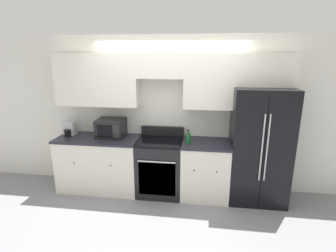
# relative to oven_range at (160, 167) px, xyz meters

# --- Properties ---
(ground_plane) EXTENTS (12.00, 12.00, 0.00)m
(ground_plane) POSITION_rel_oven_range_xyz_m (0.13, -0.31, -0.47)
(ground_plane) COLOR gray
(wall_back) EXTENTS (8.00, 0.39, 2.60)m
(wall_back) POSITION_rel_oven_range_xyz_m (0.14, 0.27, 1.09)
(wall_back) COLOR silver
(wall_back) RESTS_ON ground_plane
(lower_cabinets_left) EXTENTS (1.40, 0.64, 0.94)m
(lower_cabinets_left) POSITION_rel_oven_range_xyz_m (-1.05, 0.00, -0.00)
(lower_cabinets_left) COLOR silver
(lower_cabinets_left) RESTS_ON ground_plane
(lower_cabinets_right) EXTENTS (0.78, 0.64, 0.94)m
(lower_cabinets_right) POSITION_rel_oven_range_xyz_m (0.75, 0.00, -0.00)
(lower_cabinets_right) COLOR silver
(lower_cabinets_right) RESTS_ON ground_plane
(oven_range) EXTENTS (0.74, 0.65, 1.10)m
(oven_range) POSITION_rel_oven_range_xyz_m (0.00, 0.00, 0.00)
(oven_range) COLOR black
(oven_range) RESTS_ON ground_plane
(refrigerator) EXTENTS (0.88, 0.73, 1.82)m
(refrigerator) POSITION_rel_oven_range_xyz_m (1.57, 0.04, 0.44)
(refrigerator) COLOR black
(refrigerator) RESTS_ON ground_plane
(microwave) EXTENTS (0.45, 0.39, 0.31)m
(microwave) POSITION_rel_oven_range_xyz_m (-0.85, 0.09, 0.62)
(microwave) COLOR black
(microwave) RESTS_ON lower_cabinets_left
(bottle) EXTENTS (0.08, 0.08, 0.22)m
(bottle) POSITION_rel_oven_range_xyz_m (0.46, -0.06, 0.55)
(bottle) COLOR #195928
(bottle) RESTS_ON lower_cabinets_right
(paper_towel_holder) EXTENTS (0.18, 0.23, 0.23)m
(paper_towel_holder) POSITION_rel_oven_range_xyz_m (-1.60, 0.10, 0.57)
(paper_towel_holder) COLOR #B7B7BC
(paper_towel_holder) RESTS_ON lower_cabinets_left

